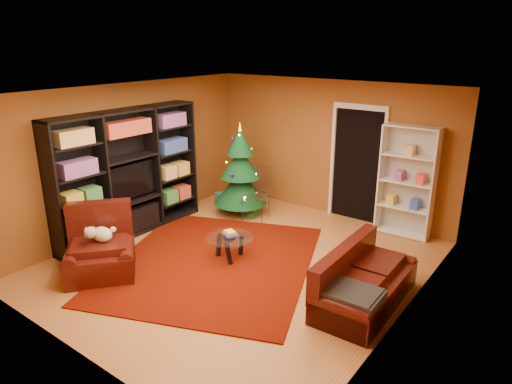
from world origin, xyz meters
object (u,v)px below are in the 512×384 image
Objects in this scene: armchair at (100,249)px; acrylic_chair at (256,196)px; rug at (213,262)px; media_unit at (129,174)px; gift_box_green at (250,209)px; gift_box_red at (251,202)px; christmas_tree at (240,170)px; gift_box_teal at (224,200)px; sofa at (367,277)px; white_bookshelf at (407,182)px; dog at (102,234)px; coffee_table at (230,247)px.

armchair is 1.10× the size of acrylic_chair.
armchair is (-1.08, -1.24, 0.39)m from rug.
media_unit is 10.11× the size of gift_box_green.
armchair is at bearing -90.70° from gift_box_red.
christmas_tree reaches higher than armchair.
rug is 1.85× the size of christmas_tree.
sofa is at bearing -23.49° from gift_box_teal.
white_bookshelf reaches higher than acrylic_chair.
gift_box_teal is at bearing 168.59° from christmas_tree.
christmas_tree is at bearing 38.07° from dog.
gift_box_red is (-0.06, 0.42, -0.78)m from christmas_tree.
gift_box_red is at bearing 118.36° from acrylic_chair.
gift_box_teal is at bearing 65.08° from sofa.
rug is 2.06m from gift_box_green.
gift_box_red is 0.29× the size of coffee_table.
sofa is (4.29, 0.31, -0.72)m from media_unit.
acrylic_chair is at bearing -159.36° from white_bookshelf.
media_unit is 2.43m from gift_box_green.
gift_box_green is (1.19, 1.89, -0.96)m from media_unit.
dog is (0.42, -3.19, 0.46)m from gift_box_teal.
media_unit is at bearing -122.26° from gift_box_green.
white_bookshelf is 4.99× the size of dog.
rug is 0.34m from coffee_table.
gift_box_red is at bearing 98.26° from christmas_tree.
gift_box_teal is (-0.53, 0.11, -0.75)m from christmas_tree.
white_bookshelf is 5.10m from armchair.
white_bookshelf is 2.73m from acrylic_chair.
sofa is 1.86× the size of acrylic_chair.
rug is at bearing -53.33° from gift_box_teal.
gift_box_red is (0.89, 2.31, -0.99)m from media_unit.
christmas_tree is 0.92m from gift_box_teal.
dog is at bearing -54.36° from media_unit.
christmas_tree reaches higher than gift_box_red.
christmas_tree reaches higher than acrylic_chair.
gift_box_teal is at bearing 152.98° from acrylic_chair.
white_bookshelf is 2.59m from sofa.
coffee_table is at bearing 63.64° from rug.
coffee_table is (0.86, -1.67, 0.05)m from gift_box_green.
rug is at bearing -2.75° from dog.
acrylic_chair is at bearing 52.87° from media_unit.
media_unit is 2.13m from christmas_tree.
gift_box_teal is 1.34× the size of gift_box_red.
rug is 2.53m from gift_box_teal.
gift_box_teal is at bearing 78.44° from media_unit.
armchair reaches higher than dog.
white_bookshelf is (2.69, 0.91, 0.83)m from gift_box_green.
gift_box_green reaches higher than rug.
white_bookshelf reaches higher than armchair.
gift_box_green is 0.52m from gift_box_red.
rug is 15.96× the size of gift_box_red.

